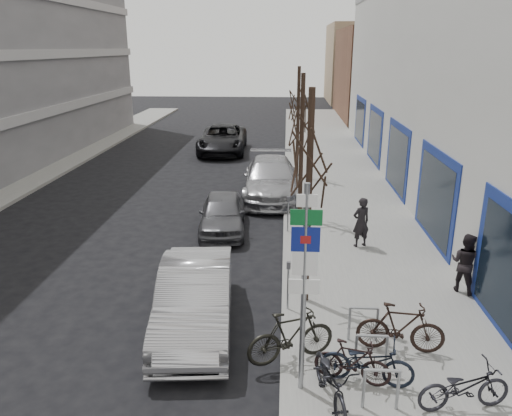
# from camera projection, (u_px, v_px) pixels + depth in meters

# --- Properties ---
(ground) EXTENTS (120.00, 120.00, 0.00)m
(ground) POSITION_uv_depth(u_px,v_px,m) (177.00, 389.00, 9.73)
(ground) COLOR black
(ground) RESTS_ON ground
(sidewalk_east) EXTENTS (5.00, 70.00, 0.15)m
(sidewalk_east) POSITION_uv_depth(u_px,v_px,m) (349.00, 220.00, 18.95)
(sidewalk_east) COLOR slate
(sidewalk_east) RESTS_ON ground
(brick_building_far) EXTENTS (12.00, 14.00, 8.00)m
(brick_building_far) POSITION_uv_depth(u_px,v_px,m) (407.00, 74.00, 45.75)
(brick_building_far) COLOR brown
(brick_building_far) RESTS_ON ground
(tan_building_far) EXTENTS (13.00, 12.00, 9.00)m
(tan_building_far) POSITION_uv_depth(u_px,v_px,m) (383.00, 63.00, 59.81)
(tan_building_far) COLOR #937A5B
(tan_building_far) RESTS_ON ground
(highway_sign_pole) EXTENTS (0.55, 0.10, 4.20)m
(highway_sign_pole) POSITION_uv_depth(u_px,v_px,m) (304.00, 278.00, 8.83)
(highway_sign_pole) COLOR gray
(highway_sign_pole) RESTS_ON ground
(bike_rack) EXTENTS (0.66, 2.26, 0.83)m
(bike_rack) POSITION_uv_depth(u_px,v_px,m) (371.00, 349.00, 9.88)
(bike_rack) COLOR gray
(bike_rack) RESTS_ON sidewalk_east
(tree_near) EXTENTS (1.80, 1.80, 5.50)m
(tree_near) POSITION_uv_depth(u_px,v_px,m) (310.00, 148.00, 11.65)
(tree_near) COLOR black
(tree_near) RESTS_ON ground
(tree_mid) EXTENTS (1.80, 1.80, 5.50)m
(tree_mid) POSITION_uv_depth(u_px,v_px,m) (302.00, 113.00, 17.82)
(tree_mid) COLOR black
(tree_mid) RESTS_ON ground
(tree_far) EXTENTS (1.80, 1.80, 5.50)m
(tree_far) POSITION_uv_depth(u_px,v_px,m) (299.00, 96.00, 23.99)
(tree_far) COLOR black
(tree_far) RESTS_ON ground
(meter_front) EXTENTS (0.10, 0.08, 1.27)m
(meter_front) POSITION_uv_depth(u_px,v_px,m) (288.00, 281.00, 12.18)
(meter_front) COLOR gray
(meter_front) RESTS_ON sidewalk_east
(meter_mid) EXTENTS (0.10, 0.08, 1.27)m
(meter_mid) POSITION_uv_depth(u_px,v_px,m) (288.00, 211.00, 17.40)
(meter_mid) COLOR gray
(meter_mid) RESTS_ON sidewalk_east
(meter_back) EXTENTS (0.10, 0.08, 1.27)m
(meter_back) POSITION_uv_depth(u_px,v_px,m) (288.00, 173.00, 22.62)
(meter_back) COLOR gray
(meter_back) RESTS_ON sidewalk_east
(bike_near_left) EXTENTS (0.94, 1.94, 1.14)m
(bike_near_left) POSITION_uv_depth(u_px,v_px,m) (331.00, 377.00, 8.94)
(bike_near_left) COLOR black
(bike_near_left) RESTS_ON sidewalk_east
(bike_near_right) EXTENTS (1.56, 0.83, 0.91)m
(bike_near_right) POSITION_uv_depth(u_px,v_px,m) (352.00, 362.00, 9.57)
(bike_near_right) COLOR black
(bike_near_right) RESTS_ON sidewalk_east
(bike_mid_curb) EXTENTS (1.86, 0.84, 1.09)m
(bike_mid_curb) POSITION_uv_depth(u_px,v_px,m) (367.00, 358.00, 9.51)
(bike_mid_curb) COLOR black
(bike_mid_curb) RESTS_ON sidewalk_east
(bike_mid_inner) EXTENTS (2.00, 1.29, 1.17)m
(bike_mid_inner) POSITION_uv_depth(u_px,v_px,m) (291.00, 336.00, 10.19)
(bike_mid_inner) COLOR black
(bike_mid_inner) RESTS_ON sidewalk_east
(bike_far_curb) EXTENTS (1.79, 0.85, 1.05)m
(bike_far_curb) POSITION_uv_depth(u_px,v_px,m) (465.00, 383.00, 8.83)
(bike_far_curb) COLOR black
(bike_far_curb) RESTS_ON sidewalk_east
(bike_far_inner) EXTENTS (1.91, 0.76, 1.13)m
(bike_far_inner) POSITION_uv_depth(u_px,v_px,m) (401.00, 327.00, 10.54)
(bike_far_inner) COLOR black
(bike_far_inner) RESTS_ON sidewalk_east
(parked_car_front) EXTENTS (2.11, 4.87, 1.56)m
(parked_car_front) POSITION_uv_depth(u_px,v_px,m) (195.00, 298.00, 11.63)
(parked_car_front) COLOR #AAABB0
(parked_car_front) RESTS_ON ground
(parked_car_mid) EXTENTS (1.91, 4.05, 1.34)m
(parked_car_mid) POSITION_uv_depth(u_px,v_px,m) (222.00, 213.00, 17.92)
(parked_car_mid) COLOR #525257
(parked_car_mid) RESTS_ON ground
(parked_car_back) EXTENTS (2.55, 5.87, 1.68)m
(parked_car_back) POSITION_uv_depth(u_px,v_px,m) (271.00, 179.00, 21.94)
(parked_car_back) COLOR #A2A2A7
(parked_car_back) RESTS_ON ground
(lane_car) EXTENTS (3.04, 6.22, 1.70)m
(lane_car) POSITION_uv_depth(u_px,v_px,m) (223.00, 139.00, 31.36)
(lane_car) COLOR black
(lane_car) RESTS_ON ground
(pedestrian_near) EXTENTS (0.71, 0.61, 1.65)m
(pedestrian_near) POSITION_uv_depth(u_px,v_px,m) (361.00, 222.00, 16.07)
(pedestrian_near) COLOR black
(pedestrian_near) RESTS_ON sidewalk_east
(pedestrian_far) EXTENTS (0.72, 0.71, 1.64)m
(pedestrian_far) POSITION_uv_depth(u_px,v_px,m) (465.00, 262.00, 13.09)
(pedestrian_far) COLOR black
(pedestrian_far) RESTS_ON sidewalk_east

